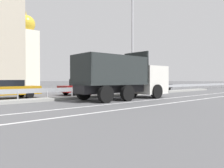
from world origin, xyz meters
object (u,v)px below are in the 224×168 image
at_px(median_road_sign, 123,81).
at_px(parked_car_4, 84,87).
at_px(parked_car_3, 5,89).
at_px(church_tower, 26,52).
at_px(parked_car_5, 128,86).
at_px(street_lamp_1, 134,29).
at_px(parked_car_6, 157,85).
at_px(dump_truck, 133,81).

distance_m(median_road_sign, parked_car_4, 3.85).
distance_m(parked_car_3, church_tower, 26.31).
distance_m(parked_car_5, church_tower, 24.14).
height_order(median_road_sign, street_lamp_1, street_lamp_1).
bearing_deg(parked_car_3, parked_car_4, -92.36).
bearing_deg(parked_car_5, parked_car_3, -92.12).
height_order(parked_car_5, parked_car_6, parked_car_5).
height_order(median_road_sign, church_tower, church_tower).
bearing_deg(church_tower, median_road_sign, -93.45).
xyz_separation_m(median_road_sign, parked_car_6, (9.70, 3.48, -0.62)).
bearing_deg(parked_car_5, parked_car_4, -90.12).
xyz_separation_m(parked_car_4, church_tower, (3.51, 23.60, 5.75)).
height_order(parked_car_6, church_tower, church_tower).
distance_m(dump_truck, parked_car_4, 5.87).
xyz_separation_m(dump_truck, parked_car_6, (11.19, 6.00, -0.61)).
height_order(parked_car_3, parked_car_5, parked_car_5).
height_order(street_lamp_1, parked_car_3, street_lamp_1).
relative_size(parked_car_4, parked_car_5, 1.09).
xyz_separation_m(median_road_sign, parked_car_3, (-8.70, 3.41, -0.58)).
height_order(dump_truck, parked_car_4, dump_truck).
relative_size(street_lamp_1, parked_car_3, 2.23).
bearing_deg(parked_car_3, street_lamp_1, -110.73).
bearing_deg(parked_car_4, parked_car_3, -93.49).
bearing_deg(median_road_sign, parked_car_6, 19.73).
bearing_deg(parked_car_6, dump_truck, 115.37).
distance_m(median_road_sign, parked_car_3, 9.36).
height_order(street_lamp_1, parked_car_4, street_lamp_1).
relative_size(median_road_sign, parked_car_6, 0.54).
xyz_separation_m(parked_car_4, parked_car_6, (11.59, 0.17, -0.05)).
relative_size(dump_truck, parked_car_3, 1.54).
relative_size(street_lamp_1, church_tower, 0.77).
height_order(dump_truck, parked_car_5, dump_truck).
distance_m(parked_car_4, church_tower, 24.55).
distance_m(street_lamp_1, church_tower, 26.99).
relative_size(parked_car_4, parked_car_6, 1.06).
relative_size(parked_car_3, parked_car_5, 1.12).
xyz_separation_m(parked_car_3, parked_car_5, (13.11, 0.23, 0.01)).
distance_m(median_road_sign, street_lamp_1, 4.89).
xyz_separation_m(median_road_sign, street_lamp_1, (1.30, -0.08, 4.71)).
bearing_deg(church_tower, parked_car_6, -70.98).
relative_size(parked_car_5, church_tower, 0.31).
distance_m(parked_car_6, church_tower, 25.46).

